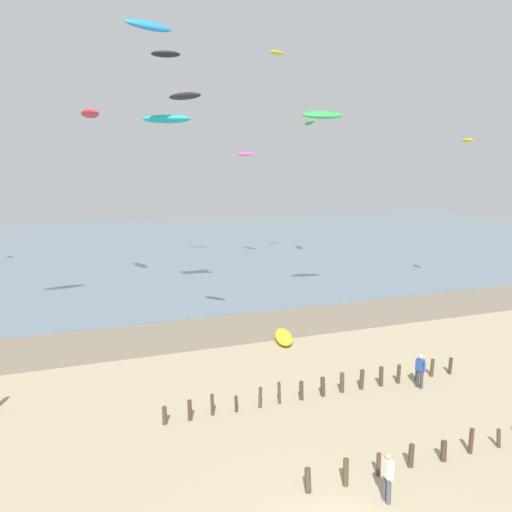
{
  "coord_description": "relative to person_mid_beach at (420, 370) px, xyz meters",
  "views": [
    {
      "loc": [
        -6.81,
        -11.08,
        10.68
      ],
      "look_at": [
        1.35,
        10.52,
        6.66
      ],
      "focal_mm": 35.87,
      "sensor_mm": 36.0,
      "label": 1
    }
  ],
  "objects": [
    {
      "name": "groyne_near",
      "position": [
        -1.86,
        -5.49,
        -0.48
      ],
      "size": [
        15.26,
        0.36,
        1.01
      ],
      "color": "#48392A",
      "rests_on": "ground"
    },
    {
      "name": "kite_aloft_6",
      "position": [
        -10.24,
        14.3,
        18.35
      ],
      "size": [
        3.44,
        2.22,
        0.94
      ],
      "primitive_type": "ellipsoid",
      "rotation": [
        -0.49,
        0.0,
        3.5
      ],
      "color": "#2384D1"
    },
    {
      "name": "person_far_down_beach",
      "position": [
        -6.62,
        -6.78,
        0.0
      ],
      "size": [
        0.25,
        0.57,
        1.71
      ],
      "color": "#4C4C56",
      "rests_on": "ground"
    },
    {
      "name": "kite_aloft_2",
      "position": [
        15.15,
        14.34,
        11.9
      ],
      "size": [
        1.19,
        1.94,
        0.39
      ],
      "primitive_type": "ellipsoid",
      "rotation": [
        0.17,
        0.0,
        1.24
      ],
      "color": "yellow"
    },
    {
      "name": "person_mid_beach",
      "position": [
        0.0,
        0.0,
        0.0
      ],
      "size": [
        0.3,
        0.55,
        1.71
      ],
      "color": "#383842",
      "rests_on": "ground"
    },
    {
      "name": "kite_aloft_8",
      "position": [
        -13.46,
        23.74,
        13.87
      ],
      "size": [
        1.89,
        3.69,
        0.88
      ],
      "primitive_type": "ellipsoid",
      "rotation": [
        0.31,
        0.0,
        1.76
      ],
      "color": "red"
    },
    {
      "name": "sea",
      "position": [
        -9.04,
        50.2,
        -0.87
      ],
      "size": [
        160.0,
        70.0,
        0.1
      ],
      "primitive_type": "cube",
      "color": "slate",
      "rests_on": "ground"
    },
    {
      "name": "kite_aloft_11",
      "position": [
        2.79,
        33.4,
        11.16
      ],
      "size": [
        1.76,
        2.61,
        0.62
      ],
      "primitive_type": "ellipsoid",
      "rotation": [
        -0.31,
        0.0,
        1.97
      ],
      "color": "#E54C99"
    },
    {
      "name": "kite_aloft_5",
      "position": [
        1.31,
        13.22,
        13.34
      ],
      "size": [
        3.08,
        1.51,
        0.83
      ],
      "primitive_type": "ellipsoid",
      "rotation": [
        -0.44,
        0.0,
        2.98
      ],
      "color": "green"
    },
    {
      "name": "wet_sand_strip",
      "position": [
        -9.04,
        12.04,
        -0.91
      ],
      "size": [
        120.0,
        6.31,
        0.01
      ],
      "primitive_type": "cube",
      "color": "#7A6D59",
      "rests_on": "ground"
    },
    {
      "name": "kite_aloft_3",
      "position": [
        -9.64,
        7.62,
        13.37
      ],
      "size": [
        1.8,
        2.15,
        0.41
      ],
      "primitive_type": "ellipsoid",
      "rotation": [
        -0.1,
        0.0,
        5.32
      ],
      "color": "black"
    },
    {
      "name": "kite_aloft_0",
      "position": [
        -6.34,
        29.01,
        19.83
      ],
      "size": [
        2.77,
        1.49,
        0.75
      ],
      "primitive_type": "ellipsoid",
      "rotation": [
        0.46,
        0.0,
        2.92
      ],
      "color": "black"
    },
    {
      "name": "kite_aloft_1",
      "position": [
        4.25,
        28.3,
        20.56
      ],
      "size": [
        2.14,
        1.68,
        0.48
      ],
      "primitive_type": "ellipsoid",
      "rotation": [
        -0.24,
        0.0,
        0.54
      ],
      "color": "yellow"
    },
    {
      "name": "kite_aloft_7",
      "position": [
        -8.45,
        18.63,
        13.19
      ],
      "size": [
        3.72,
        2.49,
        0.73
      ],
      "primitive_type": "ellipsoid",
      "rotation": [
        0.15,
        0.0,
        2.74
      ],
      "color": "#19B2B7"
    },
    {
      "name": "kite_aloft_4",
      "position": [
        8.05,
        28.66,
        14.24
      ],
      "size": [
        1.89,
        3.05,
        0.73
      ],
      "primitive_type": "ellipsoid",
      "rotation": [
        0.33,
        0.0,
        4.39
      ],
      "color": "green"
    },
    {
      "name": "grounded_kite",
      "position": [
        -3.52,
        8.54,
        -0.62
      ],
      "size": [
        1.88,
        3.14,
        0.59
      ],
      "primitive_type": "ellipsoid",
      "rotation": [
        0.0,
        0.0,
        4.42
      ],
      "color": "yellow",
      "rests_on": "ground"
    },
    {
      "name": "groyne_mid",
      "position": [
        -4.4,
        0.83,
        -0.45
      ],
      "size": [
        15.21,
        0.32,
        1.04
      ],
      "color": "#443A2A",
      "rests_on": "ground"
    }
  ]
}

